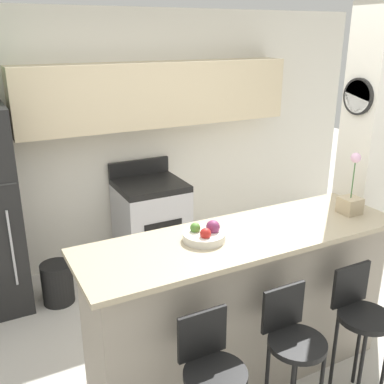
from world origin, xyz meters
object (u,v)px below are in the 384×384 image
at_px(bar_stool_left, 212,374).
at_px(bar_stool_right, 360,317).
at_px(stove_range, 151,224).
at_px(trash_bin, 58,283).
at_px(orchid_vase, 351,199).
at_px(bar_stool_mid, 293,343).
at_px(fruit_bowl, 205,234).

distance_m(bar_stool_left, bar_stool_right, 1.08).
height_order(stove_range, trash_bin, stove_range).
bearing_deg(bar_stool_right, trash_bin, 126.46).
xyz_separation_m(stove_range, bar_stool_left, (-0.61, -2.31, 0.16)).
height_order(bar_stool_left, bar_stool_right, same).
height_order(bar_stool_right, trash_bin, bar_stool_right).
bearing_deg(stove_range, orchid_vase, -66.22).
bearing_deg(bar_stool_mid, fruit_bowl, 115.12).
bearing_deg(stove_range, bar_stool_mid, -91.59).
distance_m(bar_stool_left, orchid_vase, 1.60).
bearing_deg(bar_stool_left, bar_stool_right, 0.00).
relative_size(stove_range, orchid_vase, 2.39).
bearing_deg(bar_stool_right, stove_range, 101.66).
height_order(bar_stool_right, fruit_bowl, fruit_bowl).
height_order(bar_stool_mid, orchid_vase, orchid_vase).
height_order(stove_range, bar_stool_left, stove_range).
distance_m(stove_range, orchid_vase, 2.13).
xyz_separation_m(stove_range, orchid_vase, (0.80, -1.82, 0.74)).
height_order(bar_stool_right, orchid_vase, orchid_vase).
height_order(stove_range, fruit_bowl, fruit_bowl).
height_order(bar_stool_mid, bar_stool_right, same).
bearing_deg(fruit_bowl, orchid_vase, -4.40).
bearing_deg(fruit_bowl, stove_range, 79.10).
xyz_separation_m(stove_range, trash_bin, (-1.03, -0.27, -0.27)).
bearing_deg(trash_bin, fruit_bowl, -64.58).
bearing_deg(stove_range, fruit_bowl, -100.90).
bearing_deg(stove_range, bar_stool_left, -104.68).
xyz_separation_m(stove_range, bar_stool_right, (0.48, -2.31, 0.16)).
relative_size(stove_range, bar_stool_right, 1.14).
relative_size(stove_range, fruit_bowl, 4.00).
bearing_deg(fruit_bowl, trash_bin, 115.42).
relative_size(bar_stool_left, orchid_vase, 2.10).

